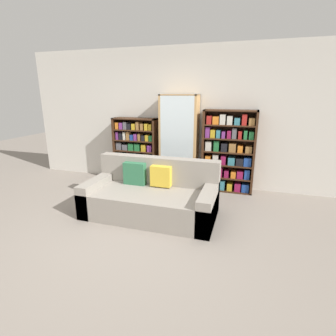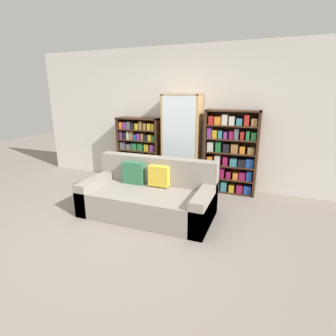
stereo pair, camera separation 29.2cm
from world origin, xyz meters
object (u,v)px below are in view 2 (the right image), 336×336
at_px(wine_bottle, 193,186).
at_px(couch, 149,196).
at_px(bookshelf_left, 140,151).
at_px(display_cabinet, 182,142).
at_px(bookshelf_right, 230,153).

bearing_deg(wine_bottle, couch, -112.61).
xyz_separation_m(bookshelf_left, display_cabinet, (0.94, -0.02, 0.26)).
relative_size(couch, bookshelf_left, 1.48).
xyz_separation_m(couch, bookshelf_right, (1.02, 1.41, 0.47)).
bearing_deg(bookshelf_left, wine_bottle, -17.14).
bearing_deg(couch, display_cabinet, 87.42).
bearing_deg(bookshelf_left, display_cabinet, -0.99).
bearing_deg(couch, wine_bottle, 67.39).
relative_size(display_cabinet, wine_bottle, 4.70).
bearing_deg(wine_bottle, display_cabinet, 133.14).
bearing_deg(wine_bottle, bookshelf_right, 33.85).
bearing_deg(bookshelf_left, couch, -58.28).
xyz_separation_m(bookshelf_left, wine_bottle, (1.29, -0.40, -0.49)).
height_order(display_cabinet, wine_bottle, display_cabinet).
distance_m(bookshelf_left, bookshelf_right, 1.89).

